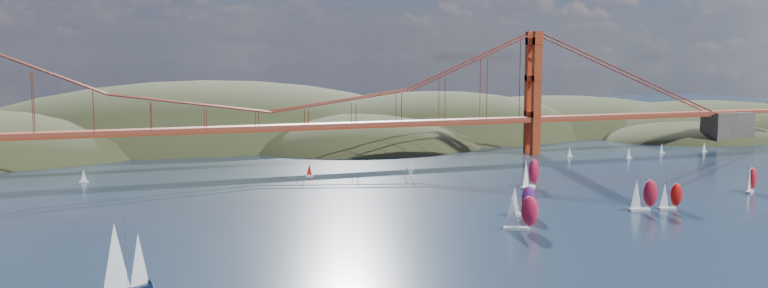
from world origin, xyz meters
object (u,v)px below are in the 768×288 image
(racer_0, at_px, (520,212))
(racer_1, at_px, (643,194))
(racer_4, at_px, (751,179))
(racer_2, at_px, (670,195))
(racer_3, at_px, (530,173))
(sloop_navy, at_px, (122,260))
(racer_rwb, at_px, (521,200))

(racer_0, distance_m, racer_1, 46.02)
(racer_0, relative_size, racer_4, 1.10)
(racer_4, bearing_deg, racer_2, 165.32)
(racer_1, bearing_deg, racer_3, 109.81)
(racer_2, xyz_separation_m, racer_3, (-19.25, 44.65, 1.09))
(racer_0, bearing_deg, sloop_navy, -143.37)
(sloop_navy, height_order, racer_0, sloop_navy)
(racer_0, bearing_deg, racer_1, 35.25)
(sloop_navy, relative_size, racer_3, 1.41)
(sloop_navy, distance_m, racer_3, 149.15)
(racer_3, xyz_separation_m, racer_rwb, (-25.57, -37.53, -0.68))
(racer_1, height_order, racer_3, racer_3)
(racer_2, height_order, racer_3, racer_3)
(racer_3, distance_m, racer_4, 70.54)
(sloop_navy, distance_m, racer_4, 197.30)
(racer_2, bearing_deg, racer_1, 178.55)
(racer_4, bearing_deg, racer_0, 160.80)
(racer_0, distance_m, racer_2, 54.35)
(racer_2, bearing_deg, racer_rwb, 177.29)
(racer_2, height_order, racer_4, racer_4)
(racer_4, bearing_deg, racer_3, 122.16)
(racer_1, relative_size, racer_4, 1.11)
(racer_3, bearing_deg, racer_0, -150.97)
(racer_1, height_order, racer_rwb, racer_1)
(sloop_navy, distance_m, racer_0, 97.74)
(sloop_navy, bearing_deg, racer_2, -19.49)
(sloop_navy, xyz_separation_m, racer_2, (149.29, 28.37, -2.74))
(sloop_navy, bearing_deg, racer_3, -0.94)
(racer_0, height_order, racer_rwb, racer_0)
(sloop_navy, bearing_deg, racer_0, -17.95)
(racer_2, bearing_deg, racer_3, 119.64)
(racer_1, bearing_deg, racer_0, -162.99)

